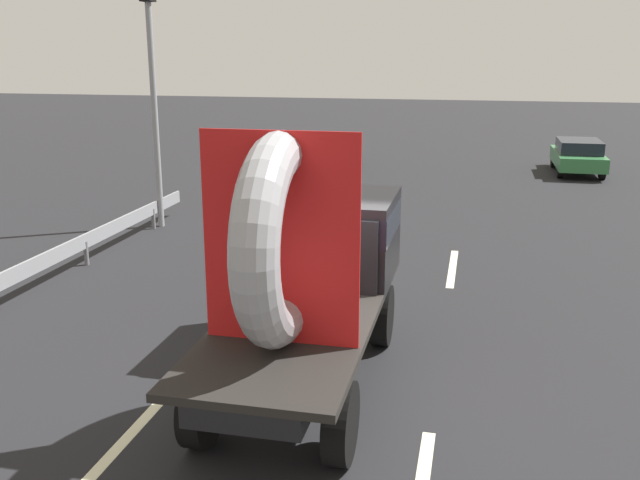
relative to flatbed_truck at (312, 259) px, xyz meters
name	(u,v)px	position (x,y,z in m)	size (l,w,h in m)	color
ground_plane	(311,381)	(0.04, -0.29, -1.75)	(120.00, 120.00, 0.00)	black
flatbed_truck	(312,259)	(0.00, 0.00, 0.00)	(2.02, 5.49, 3.75)	black
distant_sedan	(329,151)	(-3.63, 18.24, -1.07)	(1.66, 3.88, 1.27)	black
traffic_light	(152,63)	(-6.05, 7.76, 2.53)	(0.42, 0.36, 6.68)	gray
guardrail	(40,264)	(-6.13, 2.42, -1.23)	(0.10, 13.38, 0.71)	gray
lane_dash_left_near	(109,458)	(-1.81, -2.74, -1.75)	(2.81, 0.16, 0.01)	beige
lane_dash_left_far	(293,257)	(-1.81, 5.66, -1.75)	(2.84, 0.16, 0.01)	beige
lane_dash_right_far	(452,268)	(1.81, 5.65, -1.75)	(2.77, 0.16, 0.01)	beige
oncoming_car	(578,155)	(5.99, 19.13, -1.06)	(1.70, 3.97, 1.30)	black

